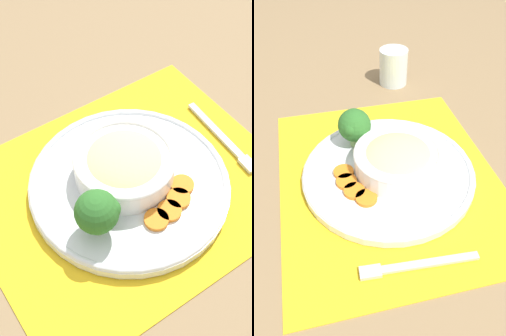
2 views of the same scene
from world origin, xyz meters
TOP-DOWN VIEW (x-y plane):
  - ground_plane at (0.00, 0.00)m, footprint 4.00×4.00m
  - placemat at (0.00, 0.00)m, footprint 0.54×0.46m
  - plate at (0.00, 0.00)m, footprint 0.32×0.32m
  - bowl at (0.00, -0.02)m, footprint 0.16×0.16m
  - broccoli_floret at (0.08, 0.06)m, footprint 0.07×0.07m
  - carrot_slice_near at (0.00, 0.08)m, footprint 0.04×0.04m
  - carrot_slice_middle at (-0.03, 0.08)m, footprint 0.04×0.04m
  - carrot_slice_far at (-0.05, 0.07)m, footprint 0.04×0.04m
  - carrot_slice_extra at (-0.07, 0.05)m, footprint 0.04×0.04m
  - water_glass at (0.36, -0.07)m, footprint 0.07×0.07m
  - fork at (-0.20, 0.00)m, footprint 0.02×0.18m

SIDE VIEW (x-z plane):
  - ground_plane at x=0.00m, z-range 0.00..0.00m
  - placemat at x=0.00m, z-range 0.00..0.00m
  - fork at x=-0.20m, z-range 0.00..0.01m
  - plate at x=0.00m, z-range 0.00..0.03m
  - carrot_slice_near at x=0.00m, z-range 0.02..0.03m
  - carrot_slice_middle at x=-0.03m, z-range 0.02..0.03m
  - carrot_slice_far at x=-0.05m, z-range 0.02..0.03m
  - carrot_slice_extra at x=-0.07m, z-range 0.02..0.03m
  - water_glass at x=0.36m, z-range -0.01..0.09m
  - bowl at x=0.00m, z-range 0.02..0.07m
  - broccoli_floret at x=0.08m, z-range 0.03..0.11m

